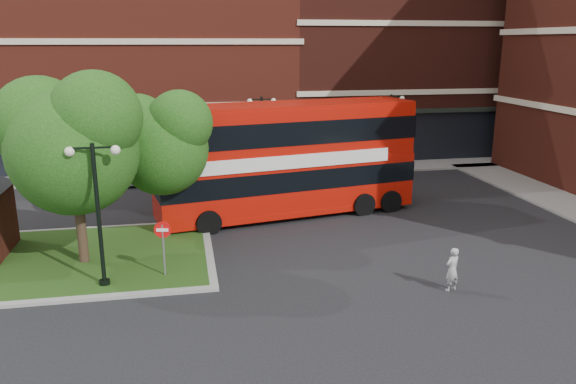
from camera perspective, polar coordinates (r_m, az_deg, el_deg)
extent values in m
plane|color=black|center=(20.15, -2.28, -8.73)|extent=(120.00, 120.00, 0.00)
cube|color=slate|center=(35.77, -6.24, 1.93)|extent=(44.00, 3.00, 0.12)
cube|color=maroon|center=(42.59, -18.46, 12.79)|extent=(26.00, 12.00, 14.00)
cube|color=#471911|center=(45.42, 11.10, 14.62)|extent=(18.00, 12.00, 16.00)
cube|color=gray|center=(23.34, -23.41, -6.46)|extent=(12.60, 7.60, 0.12)
cube|color=#19380F|center=(23.33, -23.41, -6.42)|extent=(12.00, 7.00, 0.15)
cylinder|color=#2D2116|center=(21.97, -20.38, -2.20)|extent=(0.36, 0.36, 3.92)
sphere|color=#164010|center=(21.43, -20.95, 3.89)|extent=(4.60, 4.60, 4.60)
sphere|color=#164010|center=(22.19, -23.81, 6.35)|extent=(3.45, 3.45, 3.45)
sphere|color=#164010|center=(20.65, -18.96, 7.23)|extent=(3.22, 3.22, 3.22)
cylinder|color=#2D2116|center=(24.12, -12.37, -0.66)|extent=(0.36, 0.36, 3.47)
sphere|color=#164010|center=(23.65, -12.66, 4.26)|extent=(3.80, 3.80, 3.80)
sphere|color=#164010|center=(24.13, -15.00, 6.27)|extent=(2.85, 2.85, 2.85)
sphere|color=#164010|center=(23.08, -10.94, 6.91)|extent=(2.66, 2.66, 2.66)
cylinder|color=black|center=(19.49, -18.67, -2.53)|extent=(0.14, 0.14, 5.00)
cylinder|color=black|center=(20.29, -18.11, -8.88)|extent=(0.36, 0.36, 0.30)
cube|color=black|center=(18.94, -19.26, 4.26)|extent=(1.40, 0.06, 0.06)
sphere|color=#F2EACC|center=(19.08, -21.32, 3.84)|extent=(0.32, 0.32, 0.32)
sphere|color=#F2EACC|center=(18.87, -17.13, 4.09)|extent=(0.32, 0.32, 0.32)
cylinder|color=black|center=(33.55, -2.66, 5.39)|extent=(0.14, 0.14, 5.00)
cylinder|color=black|center=(34.02, -2.61, 1.48)|extent=(0.36, 0.36, 0.30)
cube|color=black|center=(33.24, -2.70, 9.38)|extent=(1.40, 0.06, 0.06)
sphere|color=#F2EACC|center=(33.16, -3.92, 9.18)|extent=(0.32, 0.32, 0.32)
sphere|color=#F2EACC|center=(33.35, -1.50, 9.24)|extent=(0.32, 0.32, 0.32)
cylinder|color=black|center=(35.56, 10.27, 5.71)|extent=(0.14, 0.14, 5.00)
cylinder|color=black|center=(36.01, 10.10, 2.02)|extent=(0.36, 0.36, 0.30)
cube|color=black|center=(35.26, 10.45, 9.48)|extent=(1.40, 0.06, 0.06)
sphere|color=#F2EACC|center=(35.03, 9.36, 9.33)|extent=(0.32, 0.32, 0.32)
sphere|color=#F2EACC|center=(35.53, 11.51, 9.31)|extent=(0.32, 0.32, 0.32)
cube|color=#AB1006|center=(26.78, -0.13, 1.13)|extent=(12.64, 5.06, 2.35)
cube|color=#AB1006|center=(26.31, -0.14, 6.12)|extent=(12.51, 5.01, 2.35)
cube|color=black|center=(26.29, -0.14, 6.37)|extent=(12.64, 5.06, 1.07)
cube|color=silver|center=(25.21, 1.06, 3.13)|extent=(9.09, 1.77, 0.62)
imported|color=#9C9C9F|center=(19.68, 16.34, -7.55)|extent=(0.65, 0.53, 1.52)
imported|color=#B6B9BE|center=(33.73, -16.06, 1.73)|extent=(4.15, 1.85, 1.39)
imported|color=white|center=(34.70, 4.06, 2.63)|extent=(4.15, 1.52, 1.36)
cylinder|color=slate|center=(20.19, -12.51, -5.97)|extent=(0.07, 0.07, 2.01)
cylinder|color=red|center=(19.91, -12.64, -3.76)|extent=(0.58, 0.14, 0.58)
cube|color=white|center=(19.91, -12.64, -3.76)|extent=(0.41, 0.10, 0.11)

